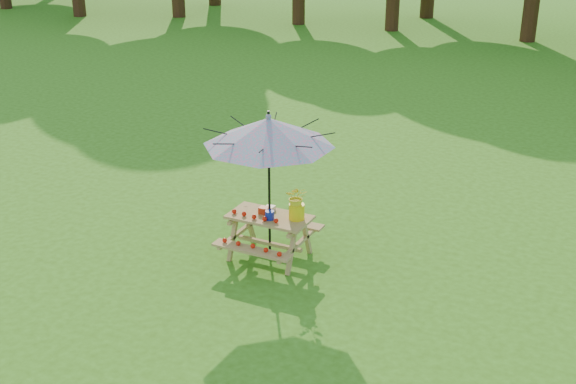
% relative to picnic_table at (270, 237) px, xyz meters
% --- Properties ---
extents(picnic_table, '(1.20, 1.32, 0.67)m').
position_rel_picnic_table_xyz_m(picnic_table, '(0.00, 0.00, 0.00)').
color(picnic_table, '#9C8246').
rests_on(picnic_table, ground).
extents(patio_umbrella, '(2.48, 2.48, 2.25)m').
position_rel_picnic_table_xyz_m(patio_umbrella, '(0.00, 0.00, 1.62)').
color(patio_umbrella, black).
rests_on(patio_umbrella, ground).
extents(produce_bins, '(0.30, 0.41, 0.13)m').
position_rel_picnic_table_xyz_m(produce_bins, '(-0.03, 0.01, 0.40)').
color(produce_bins, '#B12B0E').
rests_on(produce_bins, picnic_table).
extents(tomatoes_row, '(0.77, 0.13, 0.07)m').
position_rel_picnic_table_xyz_m(tomatoes_row, '(-0.15, -0.18, 0.38)').
color(tomatoes_row, red).
rests_on(tomatoes_row, picnic_table).
extents(flower_bucket, '(0.39, 0.36, 0.51)m').
position_rel_picnic_table_xyz_m(flower_bucket, '(0.40, 0.08, 0.62)').
color(flower_bucket, yellow).
rests_on(flower_bucket, picnic_table).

